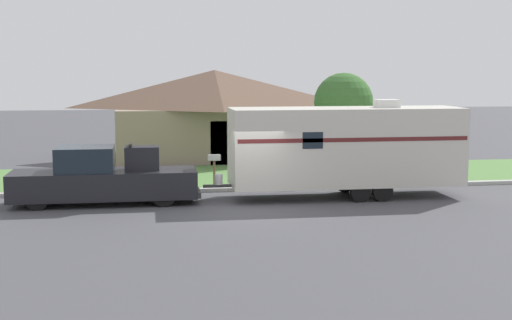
% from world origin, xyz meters
% --- Properties ---
extents(ground_plane, '(120.00, 120.00, 0.00)m').
position_xyz_m(ground_plane, '(0.00, 0.00, 0.00)').
color(ground_plane, '#47474C').
extents(curb_strip, '(80.00, 0.30, 0.14)m').
position_xyz_m(curb_strip, '(0.00, 3.75, 0.07)').
color(curb_strip, '#ADADA8').
rests_on(curb_strip, ground_plane).
extents(lawn_strip, '(80.00, 7.00, 0.03)m').
position_xyz_m(lawn_strip, '(0.00, 7.40, 0.01)').
color(lawn_strip, '#568442').
rests_on(lawn_strip, ground_plane).
extents(house_across_street, '(10.68, 6.57, 4.51)m').
position_xyz_m(house_across_street, '(0.24, 14.20, 2.34)').
color(house_across_street, gray).
rests_on(house_across_street, ground_plane).
extents(pickup_truck, '(6.31, 1.91, 2.06)m').
position_xyz_m(pickup_truck, '(-4.76, 1.87, 0.87)').
color(pickup_truck, black).
rests_on(pickup_truck, ground_plane).
extents(travel_trailer, '(9.18, 2.29, 3.47)m').
position_xyz_m(travel_trailer, '(3.72, 1.87, 1.82)').
color(travel_trailer, black).
rests_on(travel_trailer, ground_plane).
extents(mailbox, '(0.48, 0.20, 1.28)m').
position_xyz_m(mailbox, '(-0.72, 4.60, 0.99)').
color(mailbox, brown).
rests_on(mailbox, ground_plane).
extents(tree_in_yard, '(2.52, 2.52, 4.40)m').
position_xyz_m(tree_in_yard, '(5.05, 6.99, 3.13)').
color(tree_in_yard, brown).
rests_on(tree_in_yard, ground_plane).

